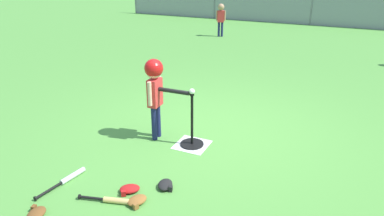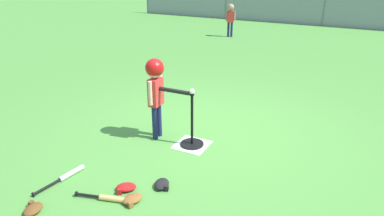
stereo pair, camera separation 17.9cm
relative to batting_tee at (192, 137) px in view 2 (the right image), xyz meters
name	(u,v)px [view 2 (the right image)]	position (x,y,z in m)	size (l,w,h in m)	color
ground_plane	(213,134)	(0.12, 0.44, -0.12)	(60.00, 60.00, 0.00)	#51933D
home_plate	(192,145)	(0.00, 0.00, -0.12)	(0.44, 0.44, 0.01)	white
batting_tee	(192,137)	(0.00, 0.00, 0.00)	(0.32, 0.32, 0.75)	black
baseball_on_tee	(192,91)	(0.00, 0.00, 0.66)	(0.07, 0.07, 0.07)	white
batter_child	(156,83)	(-0.54, -0.01, 0.70)	(0.64, 0.33, 1.15)	#191E4C
fielder_deep_left	(231,16)	(-2.26, 7.19, 0.56)	(0.30, 0.21, 1.06)	#191E4C
spare_bat_silver	(67,176)	(-0.94, -1.38, -0.09)	(0.14, 0.68, 0.06)	silver
spare_bat_wood	(107,198)	(-0.25, -1.49, -0.09)	(0.55, 0.20, 0.06)	#DBB266
glove_by_plate	(33,209)	(-0.79, -1.98, -0.09)	(0.21, 0.25, 0.07)	brown
glove_near_bats	(132,199)	(0.01, -1.39, -0.09)	(0.23, 0.26, 0.07)	brown
glove_tossed_aside	(162,184)	(0.14, -1.02, -0.09)	(0.23, 0.26, 0.07)	black
glove_outfield_drop	(126,187)	(-0.18, -1.25, -0.09)	(0.27, 0.26, 0.07)	#B21919
outfield_fence	(324,9)	(0.12, 10.76, 0.49)	(16.06, 0.06, 1.15)	slate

